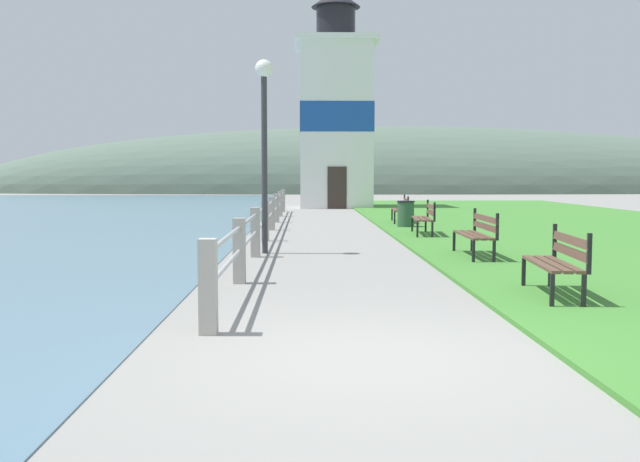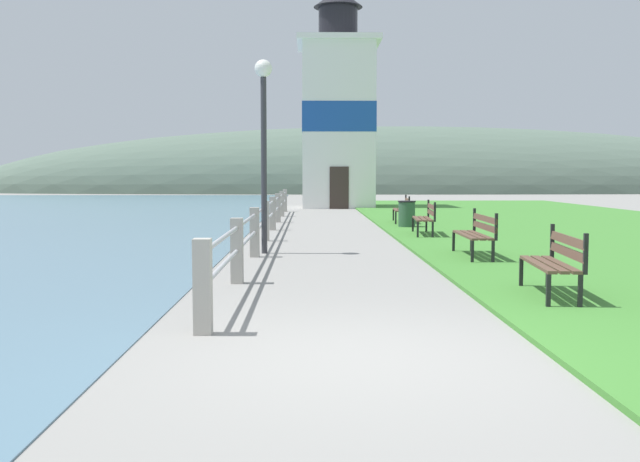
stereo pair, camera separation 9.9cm
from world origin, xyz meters
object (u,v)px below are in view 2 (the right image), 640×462
park_bench_near (556,259)px  lamp_post (264,120)px  park_bench_by_lighthouse (403,208)px  trash_bin (407,215)px  park_bench_midway (477,231)px  park_bench_far (426,216)px  lighthouse (338,114)px

park_bench_near → lamp_post: (-4.13, 5.57, 2.20)m
park_bench_by_lighthouse → trash_bin: bearing=90.2°
park_bench_near → trash_bin: size_ratio=2.01×
lamp_post → trash_bin: bearing=60.0°
park_bench_midway → lamp_post: 4.83m
park_bench_far → lighthouse: (-1.67, 16.77, 4.06)m
park_bench_by_lighthouse → park_bench_near: bearing=94.8°
park_bench_by_lighthouse → lighthouse: (-1.68, 12.04, 4.06)m
park_bench_midway → lighthouse: lighthouse is taller
park_bench_near → park_bench_midway: size_ratio=0.87×
park_bench_by_lighthouse → lamp_post: size_ratio=0.48×
lighthouse → trash_bin: bearing=-83.7°
park_bench_midway → trash_bin: 7.79m
park_bench_far → lamp_post: bearing=49.0°
park_bench_midway → trash_bin: park_bench_midway is taller
lighthouse → park_bench_by_lighthouse: bearing=-82.1°
park_bench_near → park_bench_far: (-0.14, 9.50, 0.00)m
park_bench_near → lighthouse: lighthouse is taller
trash_bin → lighthouse: bearing=96.3°
park_bench_midway → park_bench_by_lighthouse: (-0.15, 9.75, -0.00)m
park_bench_far → lamp_post: 6.01m
park_bench_near → park_bench_far: bearing=-83.9°
park_bench_by_lighthouse → lamp_post: lamp_post is taller
trash_bin → lamp_post: lamp_post is taller
park_bench_far → park_bench_by_lighthouse: same height
park_bench_near → trash_bin: (-0.27, 12.25, -0.11)m
lamp_post → park_bench_midway: bearing=-14.9°
park_bench_far → park_bench_by_lighthouse: size_ratio=1.00×
park_bench_by_lighthouse → park_bench_far: bearing=94.1°
trash_bin → park_bench_by_lighthouse: bearing=85.9°
park_bench_midway → lamp_post: lamp_post is taller
park_bench_far → lighthouse: 17.33m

